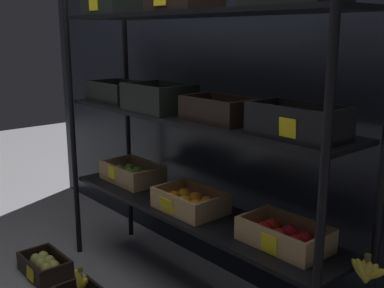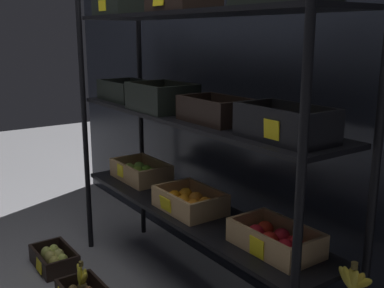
# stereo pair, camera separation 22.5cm
# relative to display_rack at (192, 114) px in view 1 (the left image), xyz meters

# --- Properties ---
(storefront_wall) EXTENTS (4.14, 0.12, 2.51)m
(storefront_wall) POSITION_rel_display_rack_xyz_m (-0.01, 0.40, 0.28)
(storefront_wall) COLOR black
(storefront_wall) RESTS_ON ground_plane
(display_rack) EXTENTS (1.87, 0.42, 1.59)m
(display_rack) POSITION_rel_display_rack_xyz_m (0.00, 0.00, 0.00)
(display_rack) COLOR black
(display_rack) RESTS_ON ground_plane
(crate_ground_pear) EXTENTS (0.33, 0.21, 0.11)m
(crate_ground_pear) POSITION_rel_display_rack_xyz_m (-0.75, -0.47, -0.93)
(crate_ground_pear) COLOR black
(crate_ground_pear) RESTS_ON ground_plane
(banana_bunch_loose) EXTENTS (0.15, 0.05, 0.13)m
(banana_bunch_loose) POSITION_rel_display_rack_xyz_m (-0.28, -0.48, -0.82)
(banana_bunch_loose) COLOR brown
(banana_bunch_loose) RESTS_ON crate_ground_kiwi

